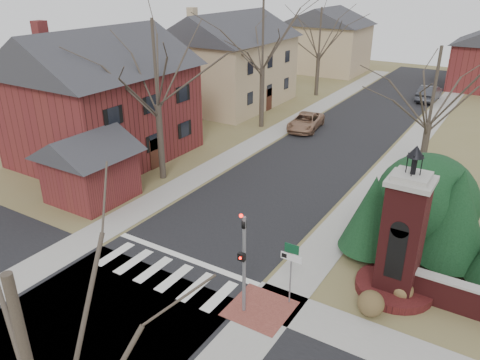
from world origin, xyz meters
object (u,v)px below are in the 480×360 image
Objects in this scene: traffic_signal_pole at (244,255)px; pickup_truck at (306,122)px; sign_post at (291,262)px; distant_car at (429,93)px; brick_gate_monument at (401,247)px.

pickup_truck is at bearing 108.76° from traffic_signal_pole.
sign_post reaches higher than pickup_truck.
distant_car is (6.80, 15.58, 0.13)m from pickup_truck.
traffic_signal_pole is 24.02m from pickup_truck.
pickup_truck is (-8.99, 21.26, -1.28)m from sign_post.
sign_post is at bearing -138.58° from brick_gate_monument.
traffic_signal_pole is 2.02m from sign_post.
pickup_truck is 17.00m from distant_car.
distant_car is at bearing 58.87° from pickup_truck.
sign_post is at bearing -74.63° from pickup_truck.
brick_gate_monument reaches higher than sign_post.
pickup_truck is (-7.70, 22.68, -1.92)m from traffic_signal_pole.
traffic_signal_pole is 38.31m from distant_car.
sign_post is 0.57× the size of distant_car.
traffic_signal_pole reaches higher than distant_car.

